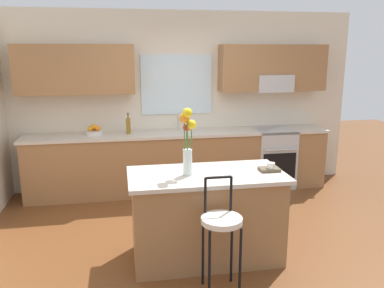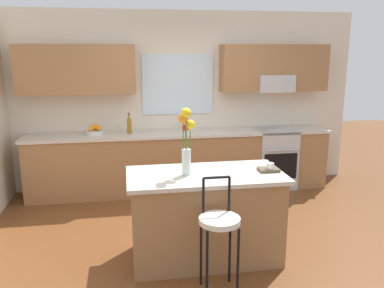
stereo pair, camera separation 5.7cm
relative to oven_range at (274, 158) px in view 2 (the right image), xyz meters
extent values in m
plane|color=brown|center=(-1.48, -1.68, -0.46)|extent=(14.00, 14.00, 0.00)
cube|color=beige|center=(-1.48, 0.38, 0.89)|extent=(5.60, 0.12, 2.70)
cube|color=#996B42|center=(-2.95, 0.15, 1.39)|extent=(1.65, 0.34, 0.70)
cube|color=#996B42|center=(-0.01, 0.15, 1.39)|extent=(1.65, 0.34, 0.70)
cube|color=silver|center=(-1.48, 0.31, 1.14)|extent=(1.09, 0.03, 0.90)
cube|color=#B7BABC|center=(0.00, 0.12, 1.16)|extent=(0.56, 0.36, 0.26)
cube|color=#996B42|center=(-1.48, 0.02, -0.02)|extent=(4.50, 0.60, 0.88)
cube|color=beige|center=(-1.48, 0.02, 0.44)|extent=(4.56, 0.64, 0.04)
cube|color=#B7BABC|center=(-1.48, 0.02, 0.39)|extent=(0.54, 0.38, 0.11)
cylinder|color=#B7BABC|center=(-1.48, 0.18, 0.57)|extent=(0.02, 0.02, 0.22)
cylinder|color=#B7BABC|center=(-1.48, 0.12, 0.68)|extent=(0.02, 0.12, 0.02)
cube|color=#B7BABC|center=(0.00, 0.00, 0.00)|extent=(0.60, 0.60, 0.92)
cube|color=black|center=(0.00, -0.29, -0.06)|extent=(0.52, 0.02, 0.40)
cylinder|color=#B7BABC|center=(0.00, -0.33, 0.20)|extent=(0.50, 0.02, 0.02)
cube|color=#996B42|center=(-1.52, -2.07, -0.02)|extent=(1.48, 0.71, 0.88)
cube|color=beige|center=(-1.52, -2.07, 0.44)|extent=(1.56, 0.79, 0.04)
cylinder|color=black|center=(-1.66, -2.82, -0.13)|extent=(0.02, 0.02, 0.66)
cylinder|color=black|center=(-1.39, -2.82, -0.13)|extent=(0.02, 0.02, 0.66)
cylinder|color=black|center=(-1.66, -2.55, -0.13)|extent=(0.02, 0.02, 0.66)
cylinder|color=black|center=(-1.39, -2.55, -0.13)|extent=(0.02, 0.02, 0.66)
cylinder|color=silver|center=(-1.52, -2.68, 0.23)|extent=(0.36, 0.36, 0.05)
cylinder|color=black|center=(-1.64, -2.55, 0.41)|extent=(0.02, 0.02, 0.32)
cylinder|color=black|center=(-1.41, -2.55, 0.41)|extent=(0.02, 0.02, 0.32)
cylinder|color=black|center=(-1.52, -2.55, 0.57)|extent=(0.23, 0.02, 0.02)
cylinder|color=silver|center=(-1.72, -2.09, 0.59)|extent=(0.09, 0.09, 0.26)
cylinder|color=#3D722D|center=(-1.68, -2.08, 0.75)|extent=(0.01, 0.01, 0.42)
sphere|color=yellow|center=(-1.68, -2.08, 0.96)|extent=(0.09, 0.09, 0.09)
cylinder|color=#3D722D|center=(-1.72, -2.06, 0.73)|extent=(0.01, 0.01, 0.39)
sphere|color=red|center=(-1.72, -2.06, 0.93)|extent=(0.07, 0.07, 0.07)
cylinder|color=#3D722D|center=(-1.75, -2.09, 0.78)|extent=(0.01, 0.01, 0.49)
sphere|color=orange|center=(-1.75, -2.09, 1.03)|extent=(0.10, 0.10, 0.10)
cylinder|color=#3D722D|center=(-1.73, -2.12, 0.81)|extent=(0.01, 0.01, 0.54)
sphere|color=yellow|center=(-1.73, -2.12, 1.08)|extent=(0.09, 0.09, 0.09)
cylinder|color=silver|center=(-0.87, -2.12, 0.51)|extent=(0.08, 0.08, 0.09)
cube|color=brown|center=(-0.88, -2.10, 0.48)|extent=(0.20, 0.15, 0.03)
cylinder|color=silver|center=(-2.73, 0.02, 0.49)|extent=(0.24, 0.24, 0.06)
sphere|color=orange|center=(-2.68, 0.02, 0.56)|extent=(0.08, 0.08, 0.08)
sphere|color=orange|center=(-2.73, 0.08, 0.56)|extent=(0.07, 0.07, 0.07)
sphere|color=orange|center=(-2.78, 0.02, 0.56)|extent=(0.07, 0.07, 0.07)
sphere|color=orange|center=(-2.73, 0.02, 0.59)|extent=(0.08, 0.08, 0.08)
cylinder|color=olive|center=(-2.24, 0.02, 0.57)|extent=(0.06, 0.06, 0.22)
cylinder|color=olive|center=(-2.24, 0.02, 0.72)|extent=(0.03, 0.03, 0.07)
cylinder|color=black|center=(-2.24, 0.02, 0.76)|extent=(0.03, 0.03, 0.02)
camera|label=1|loc=(-2.35, -5.78, 1.65)|focal=37.33mm
camera|label=2|loc=(-2.29, -5.79, 1.65)|focal=37.33mm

